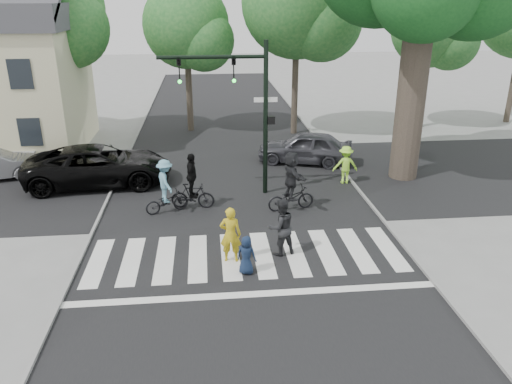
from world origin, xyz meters
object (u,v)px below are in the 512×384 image
pedestrian_adult (281,227)px  cyclist_left (166,190)px  cyclist_mid (192,186)px  car_suv (99,166)px  traffic_signal (244,97)px  car_grey (305,147)px  pedestrian_child (246,255)px  pedestrian_woman (230,235)px  cyclist_right (291,184)px

pedestrian_adult → cyclist_left: size_ratio=0.90×
cyclist_mid → car_suv: (-3.95, 2.96, -0.04)m
traffic_signal → cyclist_left: bearing=-151.9°
car_grey → pedestrian_adult: bearing=1.5°
traffic_signal → pedestrian_child: size_ratio=5.15×
pedestrian_woman → car_suv: pedestrian_woman is taller
pedestrian_adult → car_grey: (2.51, 8.95, -0.15)m
pedestrian_woman → pedestrian_adult: bearing=-161.2°
cyclist_right → cyclist_left: bearing=177.3°
traffic_signal → pedestrian_child: (-0.44, -6.26, -3.32)m
pedestrian_woman → pedestrian_child: bearing=126.2°
traffic_signal → car_grey: size_ratio=1.34×
car_grey → pedestrian_child: bearing=-2.9°
cyclist_right → car_grey: cyclist_right is taller
pedestrian_adult → cyclist_right: 3.50m
pedestrian_adult → cyclist_left: bearing=-61.6°
cyclist_left → car_suv: bearing=132.6°
cyclist_mid → car_grey: cyclist_mid is taller
pedestrian_child → cyclist_left: bearing=-37.4°
pedestrian_child → car_suv: size_ratio=0.19×
cyclist_left → car_grey: 8.19m
cyclist_right → car_grey: size_ratio=0.51×
cyclist_right → pedestrian_woman: bearing=-123.7°
pedestrian_adult → cyclist_right: bearing=-122.0°
cyclist_left → car_grey: (6.21, 5.34, -0.12)m
traffic_signal → cyclist_left: 4.55m
car_suv → traffic_signal: bearing=-110.1°
traffic_signal → pedestrian_woman: (-0.85, -5.49, -3.03)m
traffic_signal → car_grey: (3.21, 3.74, -3.14)m
cyclist_mid → cyclist_left: bearing=-161.9°
cyclist_left → pedestrian_woman: bearing=-61.1°
pedestrian_woman → car_grey: bearing=-105.2°
pedestrian_child → cyclist_right: 4.91m
traffic_signal → pedestrian_adult: (0.71, -5.21, -2.99)m
car_suv → car_grey: car_suv is taller
pedestrian_child → cyclist_mid: cyclist_mid is taller
pedestrian_adult → cyclist_mid: cyclist_mid is taller
pedestrian_woman → cyclist_left: (-2.15, 3.88, 0.01)m
traffic_signal → car_grey: bearing=49.3°
traffic_signal → pedestrian_woman: traffic_signal is taller
car_grey → car_suv: bearing=-60.2°
pedestrian_woman → car_grey: size_ratio=0.39×
pedestrian_woman → car_suv: bearing=-45.6°
pedestrian_child → cyclist_left: 5.32m
pedestrian_adult → cyclist_left: (-3.70, 3.60, -0.03)m
pedestrian_woman → cyclist_right: cyclist_right is taller
pedestrian_woman → car_suv: size_ratio=0.29×
cyclist_left → car_suv: (-3.01, 3.27, -0.04)m
traffic_signal → cyclist_right: bearing=-48.8°
pedestrian_child → car_grey: 10.65m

